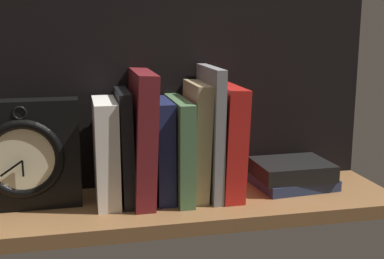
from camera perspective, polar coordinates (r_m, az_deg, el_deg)
ground_plane at (r=95.42cm, az=-2.18°, el=-8.52°), size 83.38×22.58×2.50cm
back_panel at (r=100.73cm, az=-3.40°, el=4.61°), size 83.38×1.20×38.49cm
book_white_catcher at (r=92.92cm, az=-9.50°, el=-2.43°), size 4.04×12.99×18.56cm
book_black_skeptic at (r=92.95cm, az=-7.45°, el=-1.85°), size 2.47×12.59×20.21cm
book_maroon_dawkins at (r=92.90cm, az=-5.58°, el=-0.79°), size 4.52×15.97×23.53cm
book_navy_bierce at (r=94.00cm, az=-3.37°, el=-2.22°), size 3.14×12.17×18.23cm
book_green_romantic at (r=94.56cm, az=-1.44°, el=-2.11°), size 2.89×16.08×18.28cm
book_tan_shortstories at (r=94.87cm, az=0.42°, el=-1.17°), size 3.79×12.71×21.23cm
book_gray_chess at (r=95.18cm, az=1.99°, el=-0.24°), size 2.16×14.98×24.02cm
book_red_requiem at (r=96.40cm, az=3.78°, el=-1.18°), size 4.58×15.32×20.61cm
framed_clock at (r=92.95cm, az=-18.15°, el=-2.75°), size 19.02×5.89×19.02cm
book_stack_side at (r=103.43cm, az=11.04°, el=-4.87°), size 15.53×12.99×5.16cm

